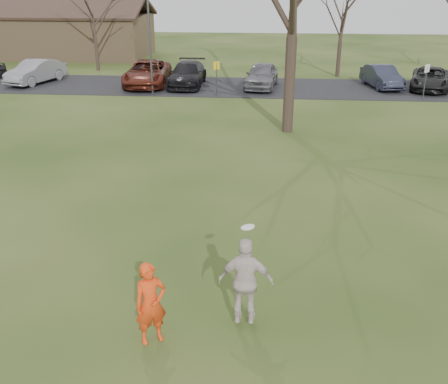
{
  "coord_description": "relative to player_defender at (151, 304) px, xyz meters",
  "views": [
    {
      "loc": [
        1.04,
        -7.99,
        6.62
      ],
      "look_at": [
        0.0,
        4.0,
        1.5
      ],
      "focal_mm": 40.63,
      "sensor_mm": 36.0,
      "label": 1
    }
  ],
  "objects": [
    {
      "name": "ground",
      "position": [
        1.06,
        0.06,
        -0.86
      ],
      "size": [
        120.0,
        120.0,
        0.0
      ],
      "primitive_type": "plane",
      "color": "#1E380F",
      "rests_on": "ground"
    },
    {
      "name": "parking_strip",
      "position": [
        1.06,
        25.06,
        -0.84
      ],
      "size": [
        62.0,
        6.5,
        0.04
      ],
      "primitive_type": "cube",
      "color": "black",
      "rests_on": "ground"
    },
    {
      "name": "player_defender",
      "position": [
        0.0,
        0.0,
        0.0
      ],
      "size": [
        0.75,
        0.67,
        1.72
      ],
      "primitive_type": "imported",
      "rotation": [
        0.0,
        0.0,
        0.53
      ],
      "color": "#EB4013",
      "rests_on": "ground"
    },
    {
      "name": "car_1",
      "position": [
        -13.41,
        25.12,
        -0.06
      ],
      "size": [
        2.86,
        4.88,
        1.52
      ],
      "primitive_type": "imported",
      "rotation": [
        0.0,
        0.0,
        -0.29
      ],
      "color": "gray",
      "rests_on": "parking_strip"
    },
    {
      "name": "car_2",
      "position": [
        -5.79,
        25.02,
        -0.03
      ],
      "size": [
        2.96,
        5.83,
        1.58
      ],
      "primitive_type": "imported",
      "rotation": [
        0.0,
        0.0,
        0.06
      ],
      "color": "#592015",
      "rests_on": "parking_strip"
    },
    {
      "name": "car_3",
      "position": [
        -3.16,
        25.07,
        -0.07
      ],
      "size": [
        2.12,
        5.17,
        1.5
      ],
      "primitive_type": "imported",
      "rotation": [
        0.0,
        0.0,
        0.0
      ],
      "color": "black",
      "rests_on": "parking_strip"
    },
    {
      "name": "car_4",
      "position": [
        1.67,
        24.88,
        -0.04
      ],
      "size": [
        2.34,
        4.74,
        1.55
      ],
      "primitive_type": "imported",
      "rotation": [
        0.0,
        0.0,
        -0.11
      ],
      "color": "slate",
      "rests_on": "parking_strip"
    },
    {
      "name": "car_5",
      "position": [
        9.37,
        25.61,
        -0.13
      ],
      "size": [
        2.26,
        4.4,
        1.38
      ],
      "primitive_type": "imported",
      "rotation": [
        0.0,
        0.0,
        0.2
      ],
      "color": "#272A3B",
      "rests_on": "parking_strip"
    },
    {
      "name": "car_6",
      "position": [
        12.29,
        25.27,
        -0.15
      ],
      "size": [
        3.53,
        5.27,
        1.34
      ],
      "primitive_type": "imported",
      "rotation": [
        0.0,
        0.0,
        -0.29
      ],
      "color": "black",
      "rests_on": "parking_strip"
    },
    {
      "name": "catching_play",
      "position": [
        1.79,
        0.58,
        0.22
      ],
      "size": [
        1.11,
        0.61,
        2.07
      ],
      "color": "beige",
      "rests_on": "ground"
    },
    {
      "name": "building",
      "position": [
        -18.94,
        38.06,
        1.07
      ],
      "size": [
        20.6,
        8.5,
        5.14
      ],
      "color": "#8C6D4C",
      "rests_on": "ground"
    },
    {
      "name": "lamp_post",
      "position": [
        -4.94,
        22.56,
        3.11
      ],
      "size": [
        0.34,
        0.34,
        6.27
      ],
      "color": "#47474C",
      "rests_on": "ground"
    },
    {
      "name": "sign_yellow",
      "position": [
        -0.94,
        22.06,
        0.59
      ],
      "size": [
        0.35,
        0.35,
        2.08
      ],
      "color": "#47474C",
      "rests_on": "ground"
    },
    {
      "name": "sign_white",
      "position": [
        11.06,
        22.06,
        0.59
      ],
      "size": [
        0.35,
        0.35,
        2.08
      ],
      "color": "#47474C",
      "rests_on": "ground"
    },
    {
      "name": "small_tree_row",
      "position": [
        5.44,
        30.12,
        3.04
      ],
      "size": [
        55.0,
        5.9,
        8.5
      ],
      "color": "#352821",
      "rests_on": "ground"
    }
  ]
}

